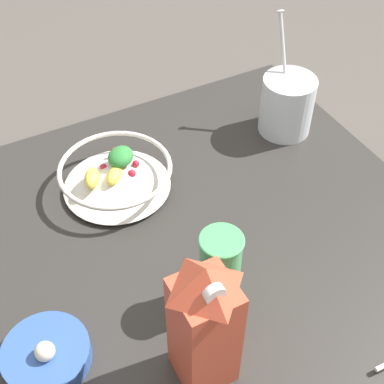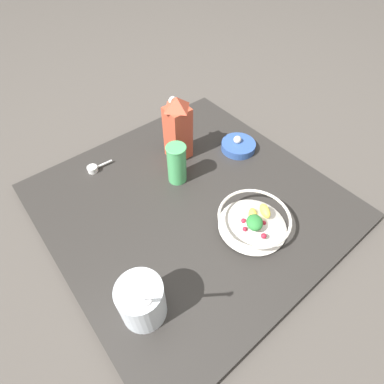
{
  "view_description": "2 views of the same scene",
  "coord_description": "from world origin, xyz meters",
  "px_view_note": "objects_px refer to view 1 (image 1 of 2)",
  "views": [
    {
      "loc": [
        -0.31,
        -0.55,
        0.83
      ],
      "look_at": [
        0.02,
        0.07,
        0.11
      ],
      "focal_mm": 50.0,
      "sensor_mm": 36.0,
      "label": 1
    },
    {
      "loc": [
        0.43,
        0.53,
        0.85
      ],
      "look_at": [
        0.02,
        0.03,
        0.12
      ],
      "focal_mm": 28.0,
      "sensor_mm": 36.0,
      "label": 2
    }
  ],
  "objects_px": {
    "drinking_cup": "(220,268)",
    "garlic_bowl": "(47,355)",
    "fruit_bowl": "(116,175)",
    "yogurt_tub": "(287,102)",
    "milk_carton": "(204,325)"
  },
  "relations": [
    {
      "from": "milk_carton",
      "to": "drinking_cup",
      "type": "bearing_deg",
      "value": 50.38
    },
    {
      "from": "fruit_bowl",
      "to": "yogurt_tub",
      "type": "relative_size",
      "value": 0.9
    },
    {
      "from": "milk_carton",
      "to": "yogurt_tub",
      "type": "xyz_separation_m",
      "value": [
        0.45,
        0.44,
        -0.06
      ]
    },
    {
      "from": "drinking_cup",
      "to": "garlic_bowl",
      "type": "bearing_deg",
      "value": 175.92
    },
    {
      "from": "milk_carton",
      "to": "fruit_bowl",
      "type": "bearing_deg",
      "value": 85.83
    },
    {
      "from": "milk_carton",
      "to": "yogurt_tub",
      "type": "relative_size",
      "value": 1.01
    },
    {
      "from": "fruit_bowl",
      "to": "yogurt_tub",
      "type": "bearing_deg",
      "value": 0.62
    },
    {
      "from": "drinking_cup",
      "to": "yogurt_tub",
      "type": "bearing_deg",
      "value": 42.45
    },
    {
      "from": "milk_carton",
      "to": "garlic_bowl",
      "type": "height_order",
      "value": "milk_carton"
    },
    {
      "from": "drinking_cup",
      "to": "garlic_bowl",
      "type": "distance_m",
      "value": 0.31
    },
    {
      "from": "milk_carton",
      "to": "garlic_bowl",
      "type": "relative_size",
      "value": 1.88
    },
    {
      "from": "milk_carton",
      "to": "yogurt_tub",
      "type": "height_order",
      "value": "milk_carton"
    },
    {
      "from": "fruit_bowl",
      "to": "garlic_bowl",
      "type": "relative_size",
      "value": 1.67
    },
    {
      "from": "milk_carton",
      "to": "yogurt_tub",
      "type": "bearing_deg",
      "value": 44.16
    },
    {
      "from": "yogurt_tub",
      "to": "garlic_bowl",
      "type": "bearing_deg",
      "value": -154.73
    }
  ]
}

